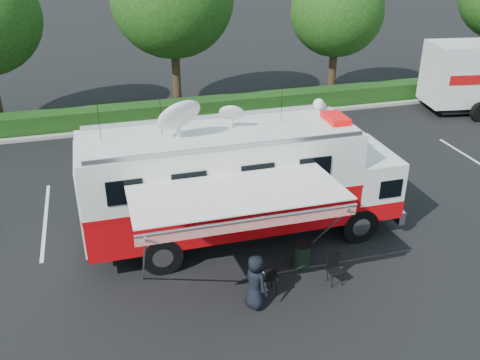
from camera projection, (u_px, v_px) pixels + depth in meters
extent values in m
plane|color=black|center=(244.00, 237.00, 17.99)|extent=(120.00, 120.00, 0.00)
cube|color=#9E998E|center=(259.00, 117.00, 28.39)|extent=(60.00, 0.35, 0.15)
cube|color=black|center=(254.00, 104.00, 28.98)|extent=(60.00, 1.20, 1.00)
cylinder|color=black|center=(176.00, 69.00, 28.11)|extent=(0.44, 0.44, 4.80)
cylinder|color=black|center=(333.00, 65.00, 30.46)|extent=(0.44, 0.44, 4.00)
ellipsoid|color=#14380F|center=(337.00, 11.00, 29.14)|extent=(5.12, 5.12, 4.86)
cube|color=silver|center=(45.00, 219.00, 19.00)|extent=(0.12, 5.50, 0.01)
cube|color=silver|center=(210.00, 198.00, 20.45)|extent=(0.12, 5.50, 0.01)
cube|color=silver|center=(353.00, 179.00, 21.90)|extent=(0.12, 5.50, 0.01)
cube|color=silver|center=(478.00, 162.00, 23.34)|extent=(0.12, 5.50, 0.01)
cube|color=black|center=(244.00, 221.00, 17.71)|extent=(9.60, 1.56, 0.33)
cylinder|color=black|center=(359.00, 225.00, 17.52)|extent=(1.23, 0.36, 1.23)
cylinder|color=black|center=(328.00, 191.00, 19.63)|extent=(1.23, 0.36, 1.23)
cylinder|color=black|center=(162.00, 255.00, 15.96)|extent=(1.23, 0.36, 1.23)
cylinder|color=black|center=(152.00, 215.00, 18.07)|extent=(1.23, 0.36, 1.23)
cube|color=silver|center=(382.00, 200.00, 18.91)|extent=(0.22, 2.79, 0.45)
cube|color=silver|center=(363.00, 176.00, 18.24)|extent=(1.56, 2.79, 1.90)
cube|color=#C1070C|center=(361.00, 193.00, 18.54)|extent=(1.58, 2.81, 0.61)
cube|color=black|center=(384.00, 165.00, 18.26)|extent=(0.13, 2.49, 0.78)
cube|color=#C1070C|center=(221.00, 202.00, 17.15)|extent=(8.48, 2.79, 1.34)
cube|color=#C1070C|center=(220.00, 184.00, 16.85)|extent=(8.50, 2.81, 0.11)
cube|color=silver|center=(220.00, 159.00, 16.48)|extent=(8.48, 2.79, 1.56)
cube|color=silver|center=(220.00, 135.00, 16.11)|extent=(8.48, 2.79, 0.09)
cube|color=#CC0505|center=(336.00, 118.00, 16.95)|extent=(0.61, 1.06, 0.18)
sphere|color=silver|center=(319.00, 104.00, 17.84)|extent=(0.38, 0.38, 0.38)
ellipsoid|color=silver|center=(179.00, 115.00, 15.31)|extent=(1.34, 1.34, 0.40)
ellipsoid|color=silver|center=(232.00, 113.00, 16.15)|extent=(0.78, 0.78, 0.22)
cylinder|color=black|center=(99.00, 123.00, 15.40)|extent=(0.02, 0.02, 1.12)
cylinder|color=black|center=(161.00, 117.00, 15.83)|extent=(0.02, 0.02, 1.12)
cylinder|color=black|center=(282.00, 106.00, 16.75)|extent=(0.02, 0.02, 1.12)
cube|color=white|center=(236.00, 192.00, 13.94)|extent=(5.58, 2.67, 0.23)
cube|color=red|center=(251.00, 224.00, 12.90)|extent=(5.58, 0.04, 0.31)
cylinder|color=#B2B2B7|center=(251.00, 220.00, 12.82)|extent=(5.58, 0.07, 0.07)
cylinder|color=#B2B2B7|center=(144.00, 261.00, 14.00)|extent=(0.05, 2.87, 3.22)
cylinder|color=#B2B2B7|center=(323.00, 233.00, 15.23)|extent=(0.05, 2.87, 3.22)
imported|color=black|center=(255.00, 306.00, 14.82)|extent=(0.78, 0.93, 1.63)
cube|color=black|center=(263.00, 276.00, 14.99)|extent=(0.88, 0.69, 0.04)
cylinder|color=black|center=(254.00, 291.00, 14.88)|extent=(0.02, 0.02, 0.65)
cylinder|color=black|center=(250.00, 283.00, 15.23)|extent=(0.02, 0.02, 0.65)
cylinder|color=black|center=(276.00, 287.00, 15.04)|extent=(0.02, 0.02, 0.65)
cylinder|color=black|center=(272.00, 279.00, 15.39)|extent=(0.02, 0.02, 0.65)
cube|color=silver|center=(261.00, 274.00, 15.01)|extent=(0.21, 0.28, 0.01)
cube|color=black|center=(336.00, 271.00, 15.55)|extent=(0.49, 0.49, 0.04)
cube|color=black|center=(333.00, 261.00, 15.63)|extent=(0.42, 0.11, 0.47)
cylinder|color=black|center=(332.00, 282.00, 15.46)|extent=(0.02, 0.02, 0.42)
cylinder|color=black|center=(327.00, 275.00, 15.75)|extent=(0.02, 0.02, 0.42)
cylinder|color=black|center=(343.00, 280.00, 15.54)|extent=(0.02, 0.02, 0.42)
cylinder|color=black|center=(338.00, 273.00, 15.83)|extent=(0.02, 0.02, 0.42)
cylinder|color=black|center=(301.00, 256.00, 16.34)|extent=(0.49, 0.49, 0.76)
cylinder|color=black|center=(302.00, 245.00, 16.16)|extent=(0.53, 0.53, 0.04)
cylinder|color=black|center=(480.00, 112.00, 27.77)|extent=(1.00, 0.30, 1.00)
cylinder|color=black|center=(454.00, 99.00, 29.67)|extent=(1.00, 0.30, 1.00)
cylinder|color=black|center=(472.00, 98.00, 29.96)|extent=(1.00, 0.30, 1.00)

